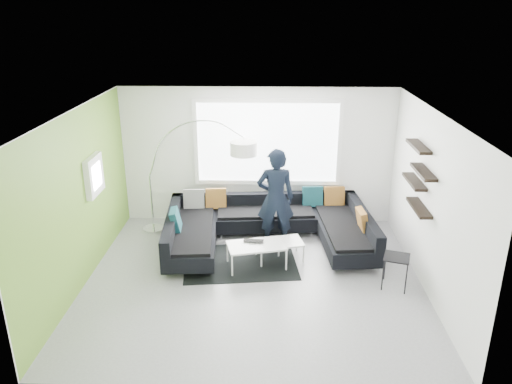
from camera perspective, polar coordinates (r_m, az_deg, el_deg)
ground at (r=8.40m, az=-0.31°, el=-10.03°), size 5.50×5.50×0.00m
room_shell at (r=7.83m, az=-0.00°, el=2.22°), size 5.54×5.04×2.82m
sectional_sofa at (r=9.32m, az=1.41°, el=-4.31°), size 3.92×2.63×0.81m
rug at (r=8.93m, az=-1.80°, el=-8.00°), size 2.10×1.64×0.01m
coffee_table at (r=8.83m, az=1.39°, el=-6.88°), size 1.40×1.02×0.41m
arc_lamp at (r=9.94m, az=-12.07°, el=1.83°), size 2.34×1.43×2.32m
side_table at (r=8.39m, az=15.63°, el=-8.76°), size 0.50×0.50×0.54m
person at (r=9.17m, az=2.25°, el=-0.73°), size 0.75×0.54×1.90m
laptop at (r=8.67m, az=-0.35°, el=-5.78°), size 0.41×0.31×0.03m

